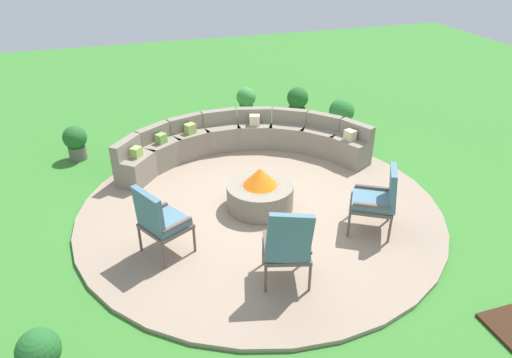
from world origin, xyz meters
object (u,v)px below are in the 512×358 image
at_px(curved_stone_bench, 241,142).
at_px(lounge_chair_front_right, 287,245).
at_px(potted_plant_0, 75,141).
at_px(potted_plant_2, 246,101).
at_px(potted_plant_3, 341,114).
at_px(potted_plant_1, 40,356).
at_px(potted_plant_4, 298,101).
at_px(fire_pit, 260,193).
at_px(lounge_chair_back_left, 379,198).
at_px(lounge_chair_front_left, 159,220).

distance_m(curved_stone_bench, lounge_chair_front_right, 3.57).
xyz_separation_m(potted_plant_0, potted_plant_2, (3.63, 1.05, 0.03)).
relative_size(curved_stone_bench, potted_plant_0, 6.81).
relative_size(potted_plant_0, potted_plant_3, 0.89).
distance_m(potted_plant_0, potted_plant_2, 3.78).
xyz_separation_m(curved_stone_bench, potted_plant_1, (-3.19, -4.13, 0.02)).
xyz_separation_m(curved_stone_bench, potted_plant_3, (2.35, 0.58, 0.05)).
bearing_deg(potted_plant_3, potted_plant_4, 113.89).
bearing_deg(curved_stone_bench, lounge_chair_front_right, -97.53).
bearing_deg(fire_pit, lounge_chair_back_left, -38.10).
bearing_deg(potted_plant_0, curved_stone_bench, -18.45).
relative_size(fire_pit, lounge_chair_back_left, 1.02).
relative_size(curved_stone_bench, potted_plant_2, 6.37).
relative_size(curved_stone_bench, lounge_chair_front_left, 4.38).
height_order(lounge_chair_front_left, potted_plant_1, lounge_chair_front_left).
bearing_deg(lounge_chair_front_left, lounge_chair_back_left, 54.46).
bearing_deg(potted_plant_3, potted_plant_0, 175.73).
height_order(potted_plant_2, potted_plant_4, potted_plant_2).
bearing_deg(curved_stone_bench, lounge_chair_front_left, -126.21).
distance_m(potted_plant_0, potted_plant_4, 4.82).
xyz_separation_m(potted_plant_1, potted_plant_4, (5.03, 5.86, -0.01)).
bearing_deg(lounge_chair_front_right, potted_plant_2, 93.76).
relative_size(lounge_chair_front_left, potted_plant_3, 1.38).
bearing_deg(potted_plant_2, potted_plant_1, -122.37).
relative_size(curved_stone_bench, lounge_chair_front_right, 4.08).
bearing_deg(potted_plant_1, lounge_chair_front_right, 12.47).
height_order(lounge_chair_front_left, lounge_chair_front_right, lounge_chair_front_right).
bearing_deg(lounge_chair_back_left, potted_plant_4, 22.78).
xyz_separation_m(potted_plant_0, potted_plant_3, (5.28, -0.39, 0.05)).
height_order(potted_plant_0, potted_plant_3, potted_plant_3).
height_order(potted_plant_0, potted_plant_1, potted_plant_1).
bearing_deg(potted_plant_3, curved_stone_bench, -166.08).
relative_size(lounge_chair_back_left, potted_plant_0, 1.52).
distance_m(fire_pit, potted_plant_2, 3.92).
relative_size(lounge_chair_front_left, potted_plant_4, 1.49).
distance_m(fire_pit, potted_plant_1, 3.78).
distance_m(lounge_chair_front_left, potted_plant_2, 5.18).
distance_m(fire_pit, potted_plant_0, 3.86).
bearing_deg(lounge_chair_back_left, potted_plant_2, 36.46).
distance_m(potted_plant_1, potted_plant_3, 7.27).
bearing_deg(lounge_chair_front_right, lounge_chair_back_left, 37.87).
xyz_separation_m(fire_pit, lounge_chair_back_left, (1.38, -1.08, 0.27)).
xyz_separation_m(fire_pit, potted_plant_4, (2.07, 3.52, 0.06)).
height_order(curved_stone_bench, lounge_chair_back_left, lounge_chair_back_left).
relative_size(potted_plant_3, potted_plant_4, 1.08).
relative_size(lounge_chair_front_left, potted_plant_2, 1.45).
relative_size(lounge_chair_back_left, potted_plant_1, 1.50).
distance_m(fire_pit, lounge_chair_front_right, 1.78).
bearing_deg(lounge_chair_front_right, potted_plant_3, 71.29).
distance_m(curved_stone_bench, potted_plant_0, 3.08).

